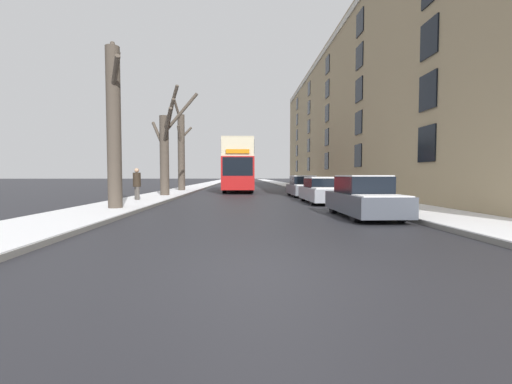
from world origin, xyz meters
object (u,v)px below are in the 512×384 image
(parked_car_1, at_px, (322,191))
(pedestrian_left_sidewalk, at_px, (137,184))
(double_decker_bus, at_px, (238,164))
(parked_car_2, at_px, (303,187))
(bare_tree_left_1, at_px, (166,147))
(bare_tree_left_2, at_px, (181,151))
(parked_car_0, at_px, (364,198))
(bare_tree_left_0, at_px, (114,124))

(parked_car_1, height_order, pedestrian_left_sidewalk, pedestrian_left_sidewalk)
(double_decker_bus, height_order, parked_car_2, double_decker_bus)
(bare_tree_left_1, relative_size, bare_tree_left_2, 0.87)
(bare_tree_left_1, relative_size, pedestrian_left_sidewalk, 3.76)
(parked_car_2, distance_m, pedestrian_left_sidewalk, 11.21)
(parked_car_2, bearing_deg, parked_car_1, -90.00)
(bare_tree_left_2, xyz_separation_m, parked_car_1, (9.69, -12.78, -3.01))
(double_decker_bus, bearing_deg, parked_car_0, -76.80)
(bare_tree_left_1, bearing_deg, parked_car_0, -49.98)
(bare_tree_left_2, distance_m, double_decker_bus, 5.24)
(parked_car_0, distance_m, parked_car_1, 6.22)
(double_decker_bus, relative_size, parked_car_1, 2.32)
(bare_tree_left_2, bearing_deg, parked_car_2, -36.01)
(bare_tree_left_1, xyz_separation_m, parked_car_2, (9.33, 0.84, -2.65))
(bare_tree_left_0, relative_size, pedestrian_left_sidewalk, 3.88)
(parked_car_2, height_order, pedestrian_left_sidewalk, pedestrian_left_sidewalk)
(double_decker_bus, bearing_deg, parked_car_1, -71.08)
(parked_car_2, bearing_deg, bare_tree_left_1, -174.87)
(bare_tree_left_2, xyz_separation_m, parked_car_0, (9.69, -18.99, -2.99))
(bare_tree_left_0, relative_size, parked_car_2, 1.58)
(parked_car_1, bearing_deg, bare_tree_left_1, 152.30)
(bare_tree_left_1, distance_m, parked_car_2, 9.74)
(parked_car_0, bearing_deg, bare_tree_left_0, 166.77)
(double_decker_bus, relative_size, parked_car_0, 2.47)
(parked_car_0, bearing_deg, parked_car_1, 90.00)
(bare_tree_left_2, relative_size, pedestrian_left_sidewalk, 4.34)
(parked_car_1, bearing_deg, parked_car_0, -90.00)
(double_decker_bus, bearing_deg, bare_tree_left_1, -118.89)
(bare_tree_left_2, xyz_separation_m, pedestrian_left_sidewalk, (-0.27, -12.19, -2.64))
(bare_tree_left_2, xyz_separation_m, double_decker_bus, (5.08, 0.67, -1.11))
(bare_tree_left_1, relative_size, double_decker_bus, 0.67)
(bare_tree_left_2, bearing_deg, double_decker_bus, 7.53)
(double_decker_bus, height_order, parked_car_1, double_decker_bus)
(bare_tree_left_1, xyz_separation_m, pedestrian_left_sidewalk, (-0.62, -4.31, -2.30))
(parked_car_1, distance_m, pedestrian_left_sidewalk, 9.98)
(parked_car_0, bearing_deg, parked_car_2, 90.00)
(bare_tree_left_1, relative_size, parked_car_2, 1.53)
(bare_tree_left_0, distance_m, double_decker_bus, 18.13)
(parked_car_0, xyz_separation_m, pedestrian_left_sidewalk, (-9.96, 6.80, 0.35))
(bare_tree_left_1, bearing_deg, bare_tree_left_0, -90.69)
(parked_car_1, xyz_separation_m, pedestrian_left_sidewalk, (-9.96, 0.59, 0.37))
(pedestrian_left_sidewalk, bearing_deg, double_decker_bus, -60.50)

